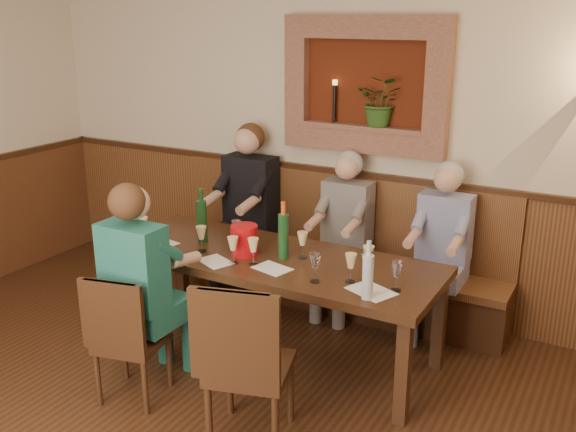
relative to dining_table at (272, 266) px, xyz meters
name	(u,v)px	position (x,y,z in m)	size (l,w,h in m)	color
room_shell	(42,140)	(0.00, -1.85, 1.21)	(6.04, 6.04, 2.82)	beige
wainscoting	(74,412)	(0.00, -1.85, -0.09)	(6.02, 6.02, 1.15)	#522B17
wall_niche	(369,91)	(0.24, 1.09, 1.13)	(1.36, 0.30, 1.06)	#4F1C0B
dining_table	(272,266)	(0.00, 0.00, 0.00)	(2.40, 0.90, 0.75)	#311E0E
bench	(329,268)	(0.00, 0.94, -0.35)	(3.00, 0.45, 1.11)	#381E0F
chair_near_left	(132,362)	(-0.49, -0.95, -0.42)	(0.46, 0.46, 0.87)	#311E0E
chair_near_right	(250,394)	(0.40, -0.95, -0.38)	(0.56, 0.56, 1.01)	#311E0E
person_bench_left	(245,224)	(-0.77, 0.84, -0.05)	(0.45, 0.55, 1.50)	black
person_bench_mid	(342,249)	(0.16, 0.84, -0.12)	(0.39, 0.48, 1.35)	#575250
person_bench_right	(439,267)	(0.96, 0.84, -0.12)	(0.39, 0.48, 1.36)	navy
person_chair_front	(146,304)	(-0.49, -0.78, -0.09)	(0.42, 0.51, 1.42)	#175351
spittoon_bucket	(244,240)	(-0.19, -0.06, 0.18)	(0.19, 0.19, 0.22)	red
wine_bottle_green_a	(283,235)	(0.08, 0.01, 0.24)	(0.09, 0.09, 0.41)	#19471E
wine_bottle_green_b	(202,220)	(-0.61, 0.01, 0.24)	(0.09, 0.09, 0.41)	#19471E
water_bottle	(368,276)	(0.85, -0.33, 0.22)	(0.09, 0.09, 0.37)	silver
tasting_sheet_a	(157,243)	(-0.90, -0.18, 0.08)	(0.30, 0.21, 0.00)	white
tasting_sheet_b	(272,268)	(0.12, -0.20, 0.08)	(0.25, 0.18, 0.00)	white
tasting_sheet_c	(371,291)	(0.84, -0.22, 0.08)	(0.28, 0.20, 0.00)	white
tasting_sheet_d	(215,261)	(-0.29, -0.28, 0.08)	(0.24, 0.17, 0.00)	white
wine_glass_0	(144,229)	(-1.00, -0.20, 0.17)	(0.08, 0.08, 0.19)	#F7DF93
wine_glass_1	(202,222)	(-0.73, 0.16, 0.17)	(0.08, 0.08, 0.19)	white
wine_glass_2	(202,239)	(-0.49, -0.17, 0.17)	(0.08, 0.08, 0.19)	#F7DF93
wine_glass_3	(237,233)	(-0.34, 0.06, 0.17)	(0.08, 0.08, 0.19)	white
wine_glass_4	(253,252)	(-0.03, -0.20, 0.17)	(0.08, 0.08, 0.19)	#F7DF93
wine_glass_5	(302,245)	(0.20, 0.08, 0.17)	(0.08, 0.08, 0.19)	#F7DF93
wine_glass_6	(315,268)	(0.47, -0.25, 0.17)	(0.08, 0.08, 0.19)	white
wine_glass_7	(368,260)	(0.71, 0.04, 0.17)	(0.08, 0.08, 0.19)	#F7DF93
wine_glass_8	(397,276)	(0.97, -0.13, 0.17)	(0.08, 0.08, 0.19)	white
wine_glass_9	(233,250)	(-0.17, -0.24, 0.17)	(0.08, 0.08, 0.19)	#F7DF93
wine_glass_10	(351,268)	(0.66, -0.15, 0.17)	(0.08, 0.08, 0.19)	#F7DF93
wine_glass_11	(366,266)	(0.74, -0.07, 0.17)	(0.08, 0.08, 0.19)	white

